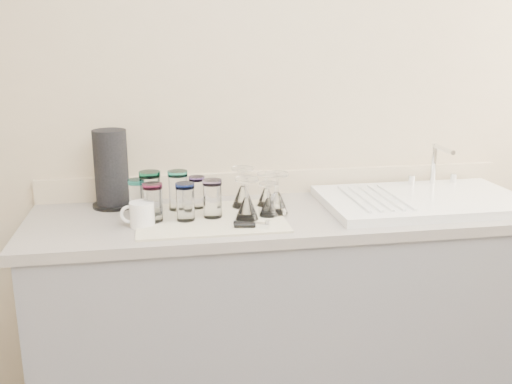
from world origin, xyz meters
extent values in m
cube|color=tan|center=(0.00, 1.50, 1.25)|extent=(3.50, 0.04, 2.50)
cube|color=slate|center=(0.00, 1.20, 0.43)|extent=(2.00, 0.60, 0.86)
cube|color=gray|center=(0.00, 1.20, 0.88)|extent=(2.06, 0.62, 0.04)
cube|color=white|center=(0.55, 1.20, 0.92)|extent=(0.82, 0.50, 0.03)
cylinder|color=silver|center=(0.69, 1.40, 1.03)|extent=(0.02, 0.02, 0.18)
cylinder|color=silver|center=(0.69, 1.32, 1.10)|extent=(0.02, 0.16, 0.02)
cylinder|color=silver|center=(0.59, 1.40, 0.96)|extent=(0.03, 0.03, 0.04)
cylinder|color=silver|center=(0.79, 1.40, 0.96)|extent=(0.03, 0.03, 0.04)
cube|color=silver|center=(-0.33, 1.15, 0.90)|extent=(0.55, 0.42, 0.01)
cylinder|color=white|center=(-0.55, 1.26, 0.98)|extent=(0.08, 0.08, 0.14)
cylinder|color=#128460|center=(-0.55, 1.26, 1.06)|extent=(0.08, 0.08, 0.02)
cylinder|color=white|center=(-0.45, 1.28, 0.98)|extent=(0.07, 0.07, 0.14)
cylinder|color=#28BBB4|center=(-0.45, 1.28, 1.05)|extent=(0.08, 0.08, 0.02)
cylinder|color=white|center=(-0.37, 1.29, 0.96)|extent=(0.06, 0.06, 0.11)
cylinder|color=#6548B6|center=(-0.37, 1.29, 1.03)|extent=(0.06, 0.06, 0.02)
cylinder|color=white|center=(-0.54, 1.14, 0.97)|extent=(0.07, 0.07, 0.13)
cylinder|color=#DD257B|center=(-0.54, 1.14, 1.04)|extent=(0.07, 0.07, 0.02)
cylinder|color=white|center=(-0.43, 1.13, 0.97)|extent=(0.07, 0.07, 0.12)
cylinder|color=#1936BE|center=(-0.43, 1.13, 1.04)|extent=(0.07, 0.07, 0.02)
cylinder|color=white|center=(-0.32, 1.16, 0.97)|extent=(0.07, 0.07, 0.13)
cylinder|color=#AC8DE0|center=(-0.32, 1.16, 1.04)|extent=(0.07, 0.07, 0.02)
cylinder|color=white|center=(-0.60, 1.25, 0.97)|extent=(0.06, 0.06, 0.12)
cylinder|color=teal|center=(-0.60, 1.25, 1.04)|extent=(0.07, 0.07, 0.02)
cone|color=white|center=(-0.19, 1.27, 0.95)|extent=(0.09, 0.09, 0.08)
cylinder|color=white|center=(-0.19, 1.27, 1.03)|extent=(0.01, 0.01, 0.07)
cylinder|color=white|center=(-0.19, 1.27, 1.06)|extent=(0.09, 0.09, 0.01)
cone|color=white|center=(-0.09, 1.27, 0.94)|extent=(0.08, 0.08, 0.07)
cylinder|color=white|center=(-0.09, 1.27, 1.01)|extent=(0.01, 0.01, 0.06)
cylinder|color=white|center=(-0.09, 1.27, 1.04)|extent=(0.08, 0.08, 0.01)
cone|color=white|center=(-0.20, 1.11, 0.95)|extent=(0.09, 0.09, 0.08)
cylinder|color=white|center=(-0.20, 1.11, 1.02)|extent=(0.01, 0.01, 0.07)
cylinder|color=white|center=(-0.20, 1.11, 1.06)|extent=(0.09, 0.09, 0.01)
cone|color=white|center=(-0.11, 1.14, 0.94)|extent=(0.07, 0.07, 0.07)
cylinder|color=white|center=(-0.11, 1.14, 1.00)|extent=(0.01, 0.01, 0.05)
cylinder|color=white|center=(-0.11, 1.14, 1.03)|extent=(0.07, 0.07, 0.01)
cone|color=white|center=(-0.07, 1.16, 0.95)|extent=(0.09, 0.09, 0.08)
cylinder|color=white|center=(-0.07, 1.16, 1.03)|extent=(0.01, 0.01, 0.07)
cylinder|color=white|center=(-0.07, 1.16, 1.06)|extent=(0.09, 0.09, 0.01)
cube|color=silver|center=(-0.16, 1.00, 0.92)|extent=(0.06, 0.04, 0.02)
cylinder|color=black|center=(-0.21, 1.01, 0.92)|extent=(0.10, 0.03, 0.02)
cylinder|color=black|center=(-0.21, 1.03, 0.92)|extent=(0.10, 0.06, 0.02)
cylinder|color=white|center=(-0.59, 1.11, 0.95)|extent=(0.10, 0.10, 0.09)
torus|color=white|center=(-0.63, 1.12, 0.95)|extent=(0.07, 0.02, 0.07)
cylinder|color=black|center=(-0.71, 1.39, 0.91)|extent=(0.17, 0.17, 0.01)
cylinder|color=black|center=(-0.71, 1.39, 1.06)|extent=(0.13, 0.13, 0.30)
camera|label=1|loc=(-0.52, -0.91, 1.57)|focal=40.00mm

